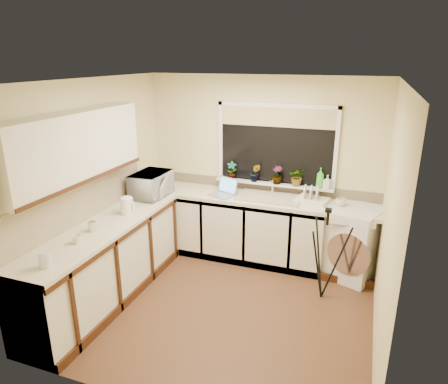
# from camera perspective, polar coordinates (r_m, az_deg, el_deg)

# --- Properties ---
(floor) EXTENTS (3.20, 3.20, 0.00)m
(floor) POSITION_cam_1_polar(r_m,az_deg,el_deg) (4.75, -0.07, -15.59)
(floor) COLOR #512F20
(floor) RESTS_ON ground
(ceiling) EXTENTS (3.20, 3.20, 0.00)m
(ceiling) POSITION_cam_1_polar(r_m,az_deg,el_deg) (3.93, -0.08, 15.42)
(ceiling) COLOR white
(ceiling) RESTS_ON ground
(wall_back) EXTENTS (3.20, 0.00, 3.20)m
(wall_back) POSITION_cam_1_polar(r_m,az_deg,el_deg) (5.55, 5.24, 3.46)
(wall_back) COLOR beige
(wall_back) RESTS_ON ground
(wall_front) EXTENTS (3.20, 0.00, 3.20)m
(wall_front) POSITION_cam_1_polar(r_m,az_deg,el_deg) (2.95, -10.31, -11.04)
(wall_front) COLOR beige
(wall_front) RESTS_ON ground
(wall_left) EXTENTS (0.00, 3.00, 3.00)m
(wall_left) POSITION_cam_1_polar(r_m,az_deg,el_deg) (4.94, -17.80, 0.69)
(wall_left) COLOR beige
(wall_left) RESTS_ON ground
(wall_right) EXTENTS (0.00, 3.00, 3.00)m
(wall_right) POSITION_cam_1_polar(r_m,az_deg,el_deg) (3.97, 22.24, -4.18)
(wall_right) COLOR beige
(wall_right) RESTS_ON ground
(base_cabinet_back) EXTENTS (2.55, 0.60, 0.86)m
(base_cabinet_back) POSITION_cam_1_polar(r_m,az_deg,el_deg) (5.63, 1.01, -4.82)
(base_cabinet_back) COLOR silver
(base_cabinet_back) RESTS_ON floor
(base_cabinet_left) EXTENTS (0.54, 2.40, 0.86)m
(base_cabinet_left) POSITION_cam_1_polar(r_m,az_deg,el_deg) (4.85, -16.16, -9.70)
(base_cabinet_left) COLOR silver
(base_cabinet_left) RESTS_ON floor
(worktop_back) EXTENTS (3.20, 0.60, 0.04)m
(worktop_back) POSITION_cam_1_polar(r_m,az_deg,el_deg) (5.38, 4.31, -0.88)
(worktop_back) COLOR beige
(worktop_back) RESTS_ON base_cabinet_back
(worktop_left) EXTENTS (0.60, 2.40, 0.04)m
(worktop_left) POSITION_cam_1_polar(r_m,az_deg,el_deg) (4.66, -16.65, -4.81)
(worktop_left) COLOR beige
(worktop_left) RESTS_ON base_cabinet_left
(upper_cabinet) EXTENTS (0.28, 1.90, 0.70)m
(upper_cabinet) POSITION_cam_1_polar(r_m,az_deg,el_deg) (4.36, -20.42, 5.95)
(upper_cabinet) COLOR silver
(upper_cabinet) RESTS_ON wall_left
(splashback_left) EXTENTS (0.02, 2.40, 0.45)m
(splashback_left) POSITION_cam_1_polar(r_m,az_deg,el_deg) (4.74, -19.74, -1.53)
(splashback_left) COLOR beige
(splashback_left) RESTS_ON wall_left
(splashback_back) EXTENTS (3.20, 0.02, 0.14)m
(splashback_back) POSITION_cam_1_polar(r_m,az_deg,el_deg) (5.61, 5.14, 0.91)
(splashback_back) COLOR beige
(splashback_back) RESTS_ON wall_back
(window_glass) EXTENTS (1.50, 0.02, 1.00)m
(window_glass) POSITION_cam_1_polar(r_m,az_deg,el_deg) (5.42, 7.36, 6.54)
(window_glass) COLOR black
(window_glass) RESTS_ON wall_back
(window_blind) EXTENTS (1.50, 0.02, 0.25)m
(window_blind) POSITION_cam_1_polar(r_m,az_deg,el_deg) (5.33, 7.47, 10.43)
(window_blind) COLOR tan
(window_blind) RESTS_ON wall_back
(windowsill) EXTENTS (1.60, 0.14, 0.03)m
(windowsill) POSITION_cam_1_polar(r_m,az_deg,el_deg) (5.49, 7.01, 1.17)
(windowsill) COLOR white
(windowsill) RESTS_ON wall_back
(sink) EXTENTS (0.82, 0.46, 0.03)m
(sink) POSITION_cam_1_polar(r_m,az_deg,el_deg) (5.32, 6.39, -0.78)
(sink) COLOR tan
(sink) RESTS_ON worktop_back
(faucet) EXTENTS (0.03, 0.03, 0.24)m
(faucet) POSITION_cam_1_polar(r_m,az_deg,el_deg) (5.45, 6.88, 0.87)
(faucet) COLOR silver
(faucet) RESTS_ON worktop_back
(washing_machine) EXTENTS (0.82, 0.81, 0.91)m
(washing_machine) POSITION_cam_1_polar(r_m,az_deg,el_deg) (5.36, 17.37, -6.68)
(washing_machine) COLOR silver
(washing_machine) RESTS_ON floor
(laptop) EXTENTS (0.39, 0.37, 0.23)m
(laptop) POSITION_cam_1_polar(r_m,az_deg,el_deg) (5.41, 0.03, 0.20)
(laptop) COLOR #929299
(laptop) RESTS_ON worktop_back
(kettle) EXTENTS (0.15, 0.15, 0.19)m
(kettle) POSITION_cam_1_polar(r_m,az_deg,el_deg) (4.88, -13.56, -1.95)
(kettle) COLOR white
(kettle) RESTS_ON worktop_left
(dish_rack) EXTENTS (0.44, 0.36, 0.06)m
(dish_rack) POSITION_cam_1_polar(r_m,az_deg,el_deg) (5.26, 12.32, -1.17)
(dish_rack) COLOR silver
(dish_rack) RESTS_ON worktop_back
(tripod) EXTENTS (0.57, 0.57, 1.10)m
(tripod) POSITION_cam_1_polar(r_m,az_deg,el_deg) (4.74, 14.01, -8.53)
(tripod) COLOR black
(tripod) RESTS_ON floor
(glass_jug) EXTENTS (0.10, 0.10, 0.15)m
(glass_jug) POSITION_cam_1_polar(r_m,az_deg,el_deg) (3.93, -23.97, -8.67)
(glass_jug) COLOR silver
(glass_jug) RESTS_ON worktop_left
(steel_jar) EXTENTS (0.08, 0.08, 0.11)m
(steel_jar) POSITION_cam_1_polar(r_m,az_deg,el_deg) (4.52, -18.11, -4.64)
(steel_jar) COLOR silver
(steel_jar) RESTS_ON worktop_left
(microwave) EXTENTS (0.39, 0.58, 0.32)m
(microwave) POSITION_cam_1_polar(r_m,az_deg,el_deg) (5.43, -10.23, 1.05)
(microwave) COLOR white
(microwave) RESTS_ON worktop_left
(plant_a) EXTENTS (0.15, 0.13, 0.25)m
(plant_a) POSITION_cam_1_polar(r_m,az_deg,el_deg) (5.57, 1.11, 3.06)
(plant_a) COLOR #999999
(plant_a) RESTS_ON windowsill
(plant_b) EXTENTS (0.15, 0.13, 0.25)m
(plant_b) POSITION_cam_1_polar(r_m,az_deg,el_deg) (5.48, 4.43, 2.71)
(plant_b) COLOR #999999
(plant_b) RESTS_ON windowsill
(plant_c) EXTENTS (0.17, 0.17, 0.24)m
(plant_c) POSITION_cam_1_polar(r_m,az_deg,el_deg) (5.42, 7.51, 2.40)
(plant_c) COLOR #999999
(plant_c) RESTS_ON windowsill
(plant_d) EXTENTS (0.23, 0.21, 0.24)m
(plant_d) POSITION_cam_1_polar(r_m,az_deg,el_deg) (5.37, 10.31, 2.12)
(plant_d) COLOR #999999
(plant_d) RESTS_ON windowsill
(soap_bottle_green) EXTENTS (0.11, 0.11, 0.26)m
(soap_bottle_green) POSITION_cam_1_polar(r_m,az_deg,el_deg) (5.34, 13.42, 1.93)
(soap_bottle_green) COLOR green
(soap_bottle_green) RESTS_ON windowsill
(soap_bottle_clear) EXTENTS (0.10, 0.10, 0.18)m
(soap_bottle_clear) POSITION_cam_1_polar(r_m,az_deg,el_deg) (5.34, 14.36, 1.38)
(soap_bottle_clear) COLOR #999999
(soap_bottle_clear) RESTS_ON windowsill
(cup_back) EXTENTS (0.17, 0.17, 0.10)m
(cup_back) POSITION_cam_1_polar(r_m,az_deg,el_deg) (5.21, 16.12, -1.41)
(cup_back) COLOR beige
(cup_back) RESTS_ON worktop_back
(cup_left) EXTENTS (0.10, 0.10, 0.08)m
(cup_left) POSITION_cam_1_polar(r_m,az_deg,el_deg) (4.29, -20.11, -6.32)
(cup_left) COLOR beige
(cup_left) RESTS_ON worktop_left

